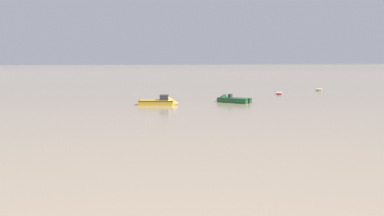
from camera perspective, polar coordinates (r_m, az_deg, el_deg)
The scene contains 4 objects.
rowboat_moored_0 at distance 93.44m, azimuth 16.53°, elevation 2.33°, with size 2.54×3.24×0.50m.
rowboat_moored_2 at distance 82.19m, azimuth 11.51°, elevation 1.90°, with size 2.18×3.05×0.46m.
motorboat_moored_1 at distance 62.32m, azimuth -3.95°, elevation 0.71°, with size 6.10×3.41×2.20m.
motorboat_moored_2 at distance 66.34m, azimuth 5.00°, elevation 1.01°, with size 5.37×5.67×1.99m.
Camera 1 is at (4.80, -8.60, 6.83)m, focal length 40.17 mm.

